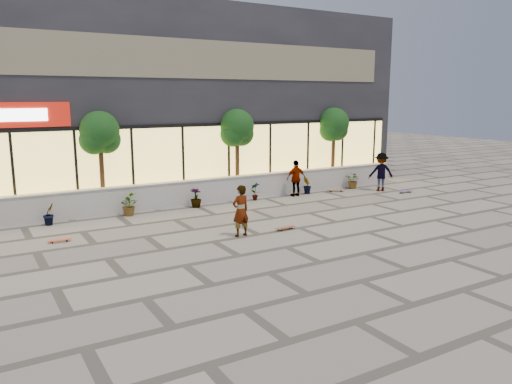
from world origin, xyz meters
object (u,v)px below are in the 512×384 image
skater_right_near (296,178)px  skateboard_right_far (406,191)px  skateboard_center (285,228)px  tree_east (334,126)px  tree_midwest (100,135)px  skateboard_right_near (336,190)px  skater_center (241,211)px  skater_right_far (381,172)px  skateboard_left (59,240)px  tree_mideast (237,130)px

skater_right_near → skateboard_right_far: size_ratio=2.06×
skater_right_near → skateboard_center: size_ratio=2.13×
tree_east → skater_right_near: (-3.24, -1.40, -2.16)m
tree_midwest → skateboard_right_near: (10.50, -1.50, -2.90)m
tree_east → skateboard_right_far: (1.65, -3.37, -2.91)m
skateboard_right_far → skater_center: bearing=-163.4°
skater_right_far → skateboard_left: 14.86m
skater_center → skateboard_right_far: bearing=-172.7°
skater_center → skater_right_far: bearing=-166.4°
skateboard_center → skateboard_left: skateboard_center is taller
tree_mideast → skateboard_center: size_ratio=5.08×
skater_center → skater_right_far: skater_right_far is taller
tree_midwest → tree_east: size_ratio=1.00×
tree_midwest → skater_right_far: 12.90m
skateboard_center → skater_right_far: bearing=19.4°
skater_right_near → skateboard_left: bearing=15.4°
skater_center → tree_east: bearing=-152.2°
skateboard_left → skateboard_right_far: 15.43m
skateboard_left → skateboard_right_near: size_ratio=0.84×
tree_mideast → skateboard_left: 9.52m
skateboard_center → tree_mideast: bearing=71.4°
skater_right_near → skateboard_left: skater_right_near is taller
tree_mideast → skateboard_center: bearing=-103.2°
tree_midwest → tree_mideast: 6.00m
tree_east → skateboard_right_near: size_ratio=4.67×
tree_east → skateboard_center: 9.62m
skateboard_left → skateboard_right_far: size_ratio=0.88×
tree_midwest → skater_right_near: (8.26, -1.40, -2.16)m
skater_center → skateboard_left: bearing=-30.4°
skater_right_near → skateboard_center: bearing=54.7°
tree_mideast → skateboard_right_far: 8.43m
skater_right_far → skateboard_right_near: (-2.01, 0.88, -0.83)m
tree_midwest → tree_east: same height
tree_mideast → skater_center: 7.03m
tree_mideast → skateboard_right_near: (4.50, -1.50, -2.90)m
skater_center → skateboard_right_far: size_ratio=2.10×
tree_east → skater_right_near: tree_east is taller
skateboard_left → skateboard_right_near: (12.78, 2.18, 0.01)m
tree_midwest → skater_right_far: (12.51, -2.38, -2.07)m
skateboard_center → skateboard_left: size_ratio=1.10×
skateboard_right_near → skateboard_left: bearing=-147.5°
skater_right_far → skater_center: bearing=48.6°
tree_east → skateboard_right_near: (-1.00, -1.50, -2.90)m
tree_midwest → skater_center: tree_midwest is taller
skateboard_center → tree_midwest: bearing=121.9°
skateboard_right_far → skateboard_right_near: bearing=147.3°
tree_midwest → skateboard_left: bearing=-121.8°
skater_right_near → skateboard_left: size_ratio=2.35×
tree_midwest → skater_right_near: size_ratio=2.38×
tree_mideast → skateboard_left: tree_mideast is taller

